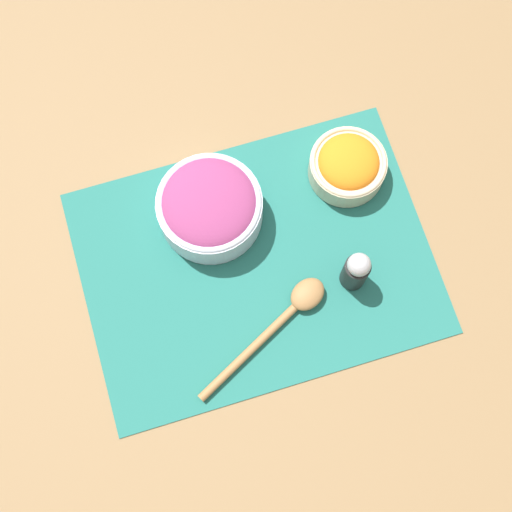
{
  "coord_description": "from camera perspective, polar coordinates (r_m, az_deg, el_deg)",
  "views": [
    {
      "loc": [
        -0.08,
        -0.26,
        1.0
      ],
      "look_at": [
        0.0,
        0.0,
        0.03
      ],
      "focal_mm": 50.0,
      "sensor_mm": 36.0,
      "label": 1
    }
  ],
  "objects": [
    {
      "name": "ground_plane",
      "position": [
        1.03,
        0.0,
        -0.52
      ],
      "size": [
        3.0,
        3.0,
        0.0
      ],
      "primitive_type": "plane",
      "color": "olive"
    },
    {
      "name": "placemat",
      "position": [
        1.03,
        0.0,
        -0.49
      ],
      "size": [
        0.5,
        0.37,
        0.0
      ],
      "color": "#236B60",
      "rests_on": "ground_plane"
    },
    {
      "name": "carrot_bowl",
      "position": [
        1.06,
        7.36,
        7.24
      ],
      "size": [
        0.11,
        0.11,
        0.06
      ],
      "color": "beige",
      "rests_on": "placemat"
    },
    {
      "name": "onion_bowl",
      "position": [
        1.02,
        -3.72,
        3.97
      ],
      "size": [
        0.15,
        0.15,
        0.07
      ],
      "color": "silver",
      "rests_on": "placemat"
    },
    {
      "name": "wooden_spoon",
      "position": [
        1.0,
        2.55,
        -4.63
      ],
      "size": [
        0.22,
        0.13,
        0.02
      ],
      "color": "#9E7042",
      "rests_on": "placemat"
    },
    {
      "name": "pepper_shaker",
      "position": [
        0.99,
        8.02,
        -1.14
      ],
      "size": [
        0.04,
        0.04,
        0.09
      ],
      "color": "black",
      "rests_on": "placemat"
    }
  ]
}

